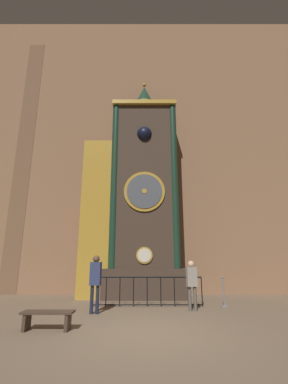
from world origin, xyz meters
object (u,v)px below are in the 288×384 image
clock_tower (134,197)px  stanchion_post (223,297)px  visitor_bench (47,317)px  visitor_far (191,280)px  visitor_near (95,278)px

clock_tower → stanchion_post: size_ratio=10.32×
visitor_bench → visitor_far: bearing=30.3°
stanchion_post → visitor_bench: (-5.27, -3.09, -0.03)m
clock_tower → visitor_far: clock_tower is taller
stanchion_post → visitor_bench: stanchion_post is taller
visitor_near → stanchion_post: visitor_near is taller
clock_tower → stanchion_post: (3.35, -2.03, -4.18)m
visitor_far → visitor_bench: size_ratio=1.28×
clock_tower → visitor_far: size_ratio=6.74×
visitor_near → visitor_far: bearing=13.7°
clock_tower → visitor_bench: (-1.92, -5.12, -4.21)m
visitor_bench → stanchion_post: bearing=30.4°
clock_tower → visitor_bench: 6.90m
visitor_near → stanchion_post: (4.48, 1.21, -0.74)m
visitor_far → stanchion_post: (1.28, 0.76, -0.63)m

